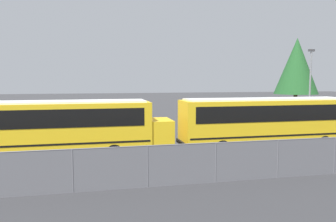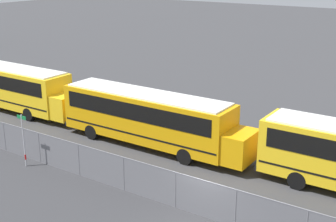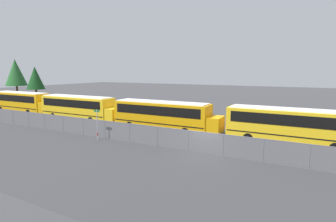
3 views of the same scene
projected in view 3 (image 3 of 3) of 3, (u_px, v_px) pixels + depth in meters
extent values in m
plane|color=#38383A|center=(205.00, 153.00, 21.63)|extent=(200.00, 200.00, 0.00)
cube|color=#333335|center=(172.00, 180.00, 16.38)|extent=(152.26, 12.00, 0.01)
cube|color=#9EA0A5|center=(205.00, 143.00, 21.49)|extent=(118.26, 0.03, 1.78)
cube|color=slate|center=(205.00, 143.00, 21.48)|extent=(118.26, 0.01, 1.78)
cylinder|color=slate|center=(205.00, 132.00, 21.35)|extent=(118.26, 0.05, 0.05)
cylinder|color=slate|center=(13.00, 117.00, 33.36)|extent=(0.07, 0.07, 1.78)
cylinder|color=slate|center=(28.00, 119.00, 31.97)|extent=(0.07, 0.07, 1.78)
cylinder|color=slate|center=(45.00, 121.00, 30.57)|extent=(0.07, 0.07, 1.78)
cylinder|color=slate|center=(63.00, 124.00, 29.17)|extent=(0.07, 0.07, 1.78)
cylinder|color=slate|center=(83.00, 126.00, 27.78)|extent=(0.07, 0.07, 1.78)
cylinder|color=slate|center=(105.00, 129.00, 26.38)|extent=(0.07, 0.07, 1.78)
cylinder|color=slate|center=(130.00, 133.00, 24.98)|extent=(0.07, 0.07, 1.78)
cylinder|color=slate|center=(157.00, 136.00, 23.59)|extent=(0.07, 0.07, 1.78)
cylinder|color=slate|center=(188.00, 141.00, 22.19)|extent=(0.07, 0.07, 1.78)
cylinder|color=slate|center=(223.00, 145.00, 20.79)|extent=(0.07, 0.07, 1.78)
cylinder|color=slate|center=(263.00, 151.00, 19.40)|extent=(0.07, 0.07, 1.78)
cylinder|color=slate|center=(310.00, 157.00, 18.00)|extent=(0.07, 0.07, 1.78)
cube|color=#EDA80F|center=(20.00, 101.00, 42.02)|extent=(11.29, 2.45, 2.77)
cube|color=black|center=(20.00, 98.00, 41.93)|extent=(10.39, 2.49, 1.00)
cube|color=black|center=(21.00, 106.00, 42.14)|extent=(11.06, 2.48, 0.10)
cube|color=#EDA80F|center=(47.00, 107.00, 39.20)|extent=(1.35, 2.26, 1.66)
cube|color=black|center=(0.00, 107.00, 44.84)|extent=(0.12, 2.45, 0.24)
cube|color=silver|center=(20.00, 92.00, 41.80)|extent=(10.73, 2.21, 0.10)
cylinder|color=black|center=(42.00, 111.00, 41.59)|extent=(0.95, 0.28, 0.95)
cylinder|color=black|center=(29.00, 112.00, 39.66)|extent=(0.95, 0.28, 0.95)
cylinder|color=black|center=(15.00, 108.00, 44.82)|extent=(0.95, 0.28, 0.95)
cylinder|color=black|center=(1.00, 109.00, 42.88)|extent=(0.95, 0.28, 0.95)
cube|color=yellow|center=(77.00, 107.00, 35.62)|extent=(11.29, 2.45, 2.77)
cube|color=black|center=(77.00, 102.00, 35.53)|extent=(10.39, 2.49, 1.00)
cube|color=black|center=(78.00, 113.00, 35.74)|extent=(11.06, 2.48, 0.10)
cube|color=yellow|center=(114.00, 115.00, 32.79)|extent=(1.35, 2.26, 1.66)
cube|color=black|center=(50.00, 113.00, 38.43)|extent=(0.12, 2.45, 0.24)
cube|color=silver|center=(77.00, 96.00, 35.40)|extent=(10.73, 2.21, 0.10)
cylinder|color=black|center=(103.00, 118.00, 35.19)|extent=(0.95, 0.28, 0.95)
cylinder|color=black|center=(91.00, 121.00, 33.25)|extent=(0.95, 0.28, 0.95)
cylinder|color=black|center=(66.00, 114.00, 38.41)|extent=(0.95, 0.28, 0.95)
cylinder|color=black|center=(54.00, 116.00, 36.48)|extent=(0.95, 0.28, 0.95)
cube|color=orange|center=(161.00, 115.00, 29.41)|extent=(11.29, 2.45, 2.77)
cube|color=black|center=(161.00, 109.00, 29.32)|extent=(10.39, 2.49, 1.00)
cube|color=black|center=(161.00, 121.00, 29.53)|extent=(11.06, 2.48, 0.10)
cube|color=orange|center=(215.00, 125.00, 26.59)|extent=(1.35, 2.26, 1.66)
cube|color=black|center=(121.00, 121.00, 32.23)|extent=(0.12, 2.45, 0.24)
cube|color=silver|center=(161.00, 102.00, 29.19)|extent=(10.73, 2.21, 0.10)
cylinder|color=black|center=(193.00, 128.00, 28.98)|extent=(0.95, 0.28, 0.95)
cylinder|color=black|center=(185.00, 132.00, 27.05)|extent=(0.95, 0.28, 0.95)
cylinder|color=black|center=(141.00, 122.00, 32.21)|extent=(0.95, 0.28, 0.95)
cylinder|color=black|center=(130.00, 125.00, 30.27)|extent=(0.95, 0.28, 0.95)
cube|color=yellow|center=(290.00, 125.00, 23.84)|extent=(11.29, 2.45, 2.77)
cube|color=black|center=(291.00, 118.00, 23.74)|extent=(10.39, 2.49, 1.00)
cube|color=black|center=(290.00, 133.00, 23.96)|extent=(11.06, 2.48, 0.10)
cube|color=black|center=(228.00, 131.00, 26.65)|extent=(0.12, 2.45, 0.24)
cube|color=silver|center=(292.00, 109.00, 23.62)|extent=(10.73, 2.21, 0.10)
cylinder|color=black|center=(333.00, 142.00, 23.40)|extent=(0.95, 0.28, 0.95)
cylinder|color=black|center=(335.00, 148.00, 21.47)|extent=(0.95, 0.28, 0.95)
cylinder|color=black|center=(252.00, 133.00, 26.63)|extent=(0.95, 0.28, 0.95)
cylinder|color=black|center=(248.00, 138.00, 24.69)|extent=(0.95, 0.28, 0.95)
cylinder|color=#B7B7BC|center=(97.00, 125.00, 25.71)|extent=(0.08, 0.08, 3.01)
cylinder|color=red|center=(98.00, 134.00, 25.86)|extent=(0.09, 0.09, 0.30)
cube|color=#147238|center=(97.00, 111.00, 25.50)|extent=(0.70, 0.02, 0.20)
cylinder|color=#51381E|center=(37.00, 95.00, 59.90)|extent=(0.44, 0.44, 2.54)
cone|color=#144219|center=(35.00, 78.00, 59.31)|extent=(3.95, 3.95, 5.13)
cylinder|color=#51381E|center=(17.00, 92.00, 62.82)|extent=(0.44, 0.44, 3.17)
cone|color=#235B28|center=(16.00, 72.00, 62.10)|extent=(4.82, 4.82, 6.27)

